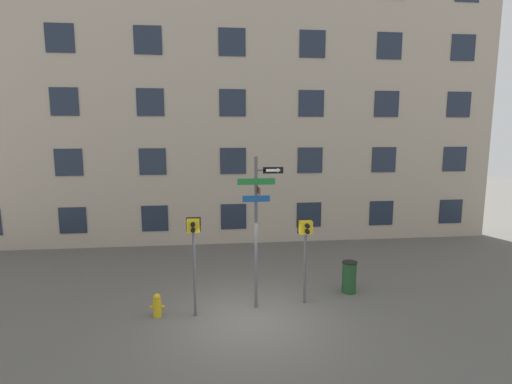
{
  "coord_description": "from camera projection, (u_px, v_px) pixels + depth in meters",
  "views": [
    {
      "loc": [
        -0.93,
        -10.09,
        5.05
      ],
      "look_at": [
        0.27,
        0.67,
        3.36
      ],
      "focal_mm": 28.0,
      "sensor_mm": 36.0,
      "label": 1
    }
  ],
  "objects": [
    {
      "name": "fire_hydrant",
      "position": [
        157.0,
        306.0,
        10.87
      ],
      "size": [
        0.39,
        0.23,
        0.66
      ],
      "color": "gold",
      "rests_on": "ground_plane"
    },
    {
      "name": "building_facade",
      "position": [
        232.0,
        103.0,
        17.29
      ],
      "size": [
        24.0,
        0.63,
        12.39
      ],
      "color": "tan",
      "rests_on": "ground_plane"
    },
    {
      "name": "street_sign_pole",
      "position": [
        258.0,
        219.0,
        11.08
      ],
      "size": [
        1.27,
        0.86,
        4.34
      ],
      "color": "#4C4C51",
      "rests_on": "ground_plane"
    },
    {
      "name": "ground_plane",
      "position": [
        249.0,
        319.0,
        10.79
      ],
      "size": [
        60.0,
        60.0,
        0.0
      ],
      "primitive_type": "plane",
      "color": "#595651"
    },
    {
      "name": "trash_bin",
      "position": [
        349.0,
        277.0,
        12.48
      ],
      "size": [
        0.47,
        0.47,
        0.99
      ],
      "color": "#1E4723",
      "rests_on": "ground_plane"
    },
    {
      "name": "pedestrian_signal_left",
      "position": [
        194.0,
        241.0,
        10.64
      ],
      "size": [
        0.39,
        0.4,
        2.74
      ],
      "color": "#4C4C51",
      "rests_on": "ground_plane"
    },
    {
      "name": "pedestrian_signal_right",
      "position": [
        306.0,
        237.0,
        11.48
      ],
      "size": [
        0.42,
        0.4,
        2.5
      ],
      "color": "#4C4C51",
      "rests_on": "ground_plane"
    }
  ]
}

